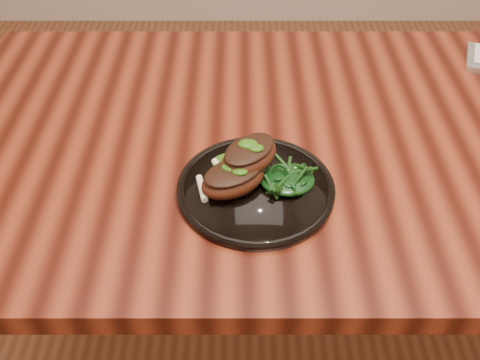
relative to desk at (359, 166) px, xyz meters
name	(u,v)px	position (x,y,z in m)	size (l,w,h in m)	color
desk	(359,166)	(0.00, 0.00, 0.00)	(1.60, 0.80, 0.75)	black
plate	(256,188)	(-0.21, -0.16, 0.09)	(0.26, 0.26, 0.02)	black
lamb_chop_front	(233,178)	(-0.25, -0.17, 0.12)	(0.13, 0.12, 0.05)	#42190C
lamb_chop_back	(249,155)	(-0.22, -0.14, 0.14)	(0.12, 0.13, 0.05)	#42190C
herb_smear	(236,162)	(-0.24, -0.11, 0.10)	(0.08, 0.05, 0.01)	#184107
greens_heap	(287,177)	(-0.16, -0.16, 0.11)	(0.09, 0.08, 0.03)	black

